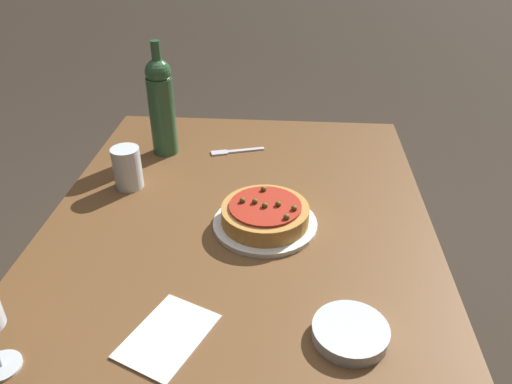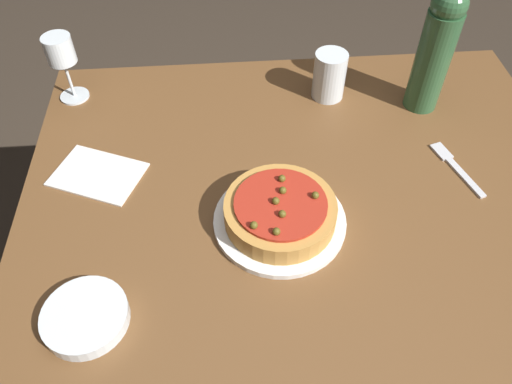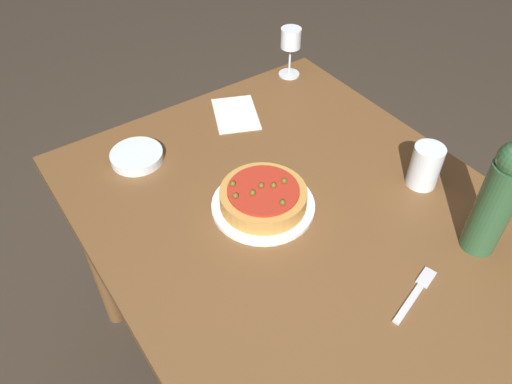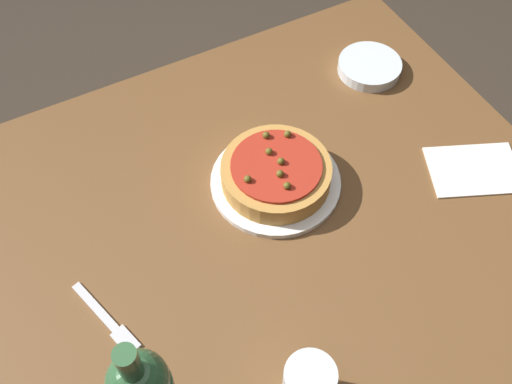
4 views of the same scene
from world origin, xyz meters
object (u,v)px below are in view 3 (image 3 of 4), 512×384
(wine_bottle, at_px, (499,196))
(water_cup, at_px, (425,166))
(dining_table, at_px, (298,239))
(dinner_plate, at_px, (263,205))
(side_bowl, at_px, (137,156))
(wine_glass, at_px, (291,42))
(fork, at_px, (417,292))
(pizza, at_px, (263,197))

(wine_bottle, bearing_deg, water_cup, -13.57)
(dining_table, height_order, dinner_plate, dinner_plate)
(dining_table, relative_size, side_bowl, 8.15)
(wine_glass, xyz_separation_m, fork, (-0.81, 0.30, -0.11))
(wine_bottle, xyz_separation_m, water_cup, (0.21, -0.05, -0.09))
(pizza, xyz_separation_m, wine_bottle, (-0.36, -0.32, 0.11))
(dinner_plate, bearing_deg, side_bowl, 27.55)
(dinner_plate, relative_size, wine_glass, 1.55)
(pizza, relative_size, side_bowl, 1.49)
(water_cup, xyz_separation_m, fork, (-0.22, 0.25, -0.05))
(wine_bottle, distance_m, fork, 0.25)
(dinner_plate, distance_m, side_bowl, 0.37)
(dinner_plate, bearing_deg, water_cup, -112.63)
(dining_table, relative_size, water_cup, 10.03)
(wine_bottle, relative_size, side_bowl, 2.42)
(dining_table, bearing_deg, wine_glass, -34.85)
(pizza, xyz_separation_m, wine_glass, (0.44, -0.41, 0.08))
(pizza, xyz_separation_m, water_cup, (-0.15, -0.37, 0.02))
(dining_table, xyz_separation_m, wine_bottle, (-0.30, -0.26, 0.25))
(wine_glass, height_order, water_cup, wine_glass)
(wine_glass, distance_m, fork, 0.87)
(wine_glass, distance_m, side_bowl, 0.60)
(dinner_plate, xyz_separation_m, fork, (-0.37, -0.12, -0.00))
(dinner_plate, distance_m, pizza, 0.03)
(dining_table, xyz_separation_m, wine_glass, (0.50, -0.35, 0.22))
(water_cup, bearing_deg, fork, 130.78)
(wine_bottle, relative_size, fork, 2.07)
(wine_glass, bearing_deg, pizza, 136.69)
(pizza, height_order, wine_glass, wine_glass)
(side_bowl, distance_m, fork, 0.76)
(dinner_plate, height_order, pizza, pizza)
(wine_bottle, bearing_deg, fork, 93.37)
(pizza, bearing_deg, wine_glass, -43.31)
(pizza, bearing_deg, wine_bottle, -138.45)
(wine_glass, height_order, side_bowl, wine_glass)
(wine_bottle, bearing_deg, pizza, 41.55)
(pizza, relative_size, fork, 1.28)
(dinner_plate, distance_m, wine_bottle, 0.50)
(wine_glass, xyz_separation_m, water_cup, (-0.59, 0.04, -0.06))
(wine_bottle, bearing_deg, wine_glass, -6.57)
(pizza, height_order, side_bowl, pizza)
(water_cup, distance_m, side_bowl, 0.73)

